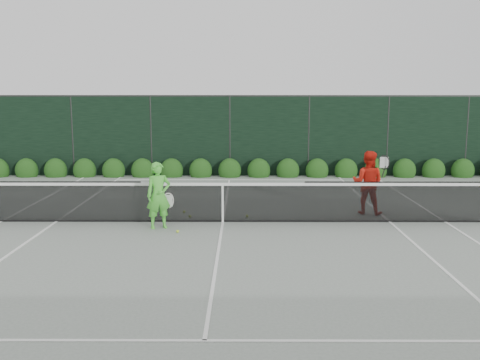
{
  "coord_description": "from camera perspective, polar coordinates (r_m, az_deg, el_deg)",
  "views": [
    {
      "loc": [
        0.49,
        -12.83,
        3.15
      ],
      "look_at": [
        0.42,
        0.3,
        1.0
      ],
      "focal_mm": 40.0,
      "sensor_mm": 36.0,
      "label": 1
    }
  ],
  "objects": [
    {
      "name": "court_lines",
      "position": [
        13.22,
        -1.85,
        -4.47
      ],
      "size": [
        11.03,
        23.83,
        0.01
      ],
      "color": "white",
      "rests_on": "ground"
    },
    {
      "name": "hedge_row",
      "position": [
        20.19,
        -1.1,
        1.01
      ],
      "size": [
        31.66,
        0.65,
        0.94
      ],
      "color": "#13340E",
      "rests_on": "ground"
    },
    {
      "name": "ground",
      "position": [
        13.22,
        -1.85,
        -4.49
      ],
      "size": [
        80.0,
        80.0,
        0.0
      ],
      "primitive_type": "plane",
      "color": "gray",
      "rests_on": "ground"
    },
    {
      "name": "player_man",
      "position": [
        14.33,
        13.48,
        -0.26
      ],
      "size": [
        0.99,
        0.89,
        1.66
      ],
      "rotation": [
        0.0,
        0.0,
        2.75
      ],
      "color": "red",
      "rests_on": "ground"
    },
    {
      "name": "tennis_net",
      "position": [
        13.1,
        -1.96,
        -2.23
      ],
      "size": [
        12.9,
        0.1,
        1.07
      ],
      "color": "black",
      "rests_on": "ground"
    },
    {
      "name": "windscreen_fence",
      "position": [
        10.26,
        -2.45,
        0.12
      ],
      "size": [
        32.0,
        21.07,
        3.06
      ],
      "color": "black",
      "rests_on": "ground"
    },
    {
      "name": "player_woman",
      "position": [
        12.61,
        -8.67,
        -1.64
      ],
      "size": [
        0.67,
        0.55,
        1.56
      ],
      "rotation": [
        0.0,
        0.0,
        0.36
      ],
      "color": "#50CA3B",
      "rests_on": "ground"
    },
    {
      "name": "tennis_balls",
      "position": [
        13.47,
        -4.28,
        -4.1
      ],
      "size": [
        1.74,
        2.08,
        0.07
      ],
      "color": "#CCED34",
      "rests_on": "ground"
    }
  ]
}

